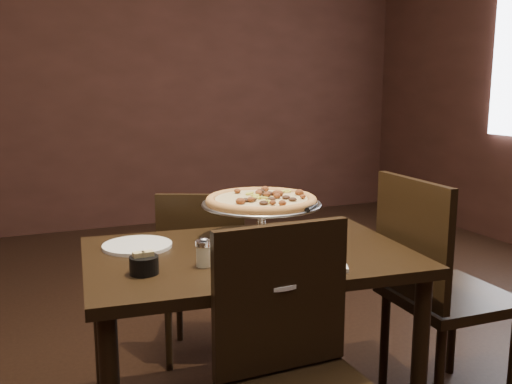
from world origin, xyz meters
name	(u,v)px	position (x,y,z in m)	size (l,w,h in m)	color
room	(268,57)	(0.06, 0.03, 1.40)	(6.04, 7.04, 2.84)	black
dining_table	(249,276)	(0.00, 0.05, 0.62)	(1.22, 0.87, 0.72)	black
pizza_stand	(261,201)	(0.10, 0.17, 0.87)	(0.46, 0.46, 0.19)	silver
parmesan_shaker	(204,253)	(-0.20, -0.05, 0.76)	(0.06, 0.06, 0.10)	beige
pepper_flake_shaker	(243,255)	(-0.11, -0.16, 0.77)	(0.07, 0.07, 0.12)	maroon
packet_caddy	(144,264)	(-0.40, -0.05, 0.75)	(0.09, 0.09, 0.07)	black
napkin_stack	(327,265)	(0.17, -0.22, 0.73)	(0.12, 0.12, 0.01)	white
plate_left	(137,246)	(-0.36, 0.26, 0.72)	(0.26, 0.26, 0.01)	white
plate_near	(267,276)	(-0.06, -0.24, 0.72)	(0.25, 0.25, 0.01)	white
serving_spatula	(312,208)	(0.23, 0.00, 0.87)	(0.16, 0.16, 0.02)	silver
chair_far	(204,270)	(0.02, 0.66, 0.46)	(0.52, 0.52, 0.84)	black
chair_near	(300,376)	(-0.06, -0.47, 0.50)	(0.44, 0.44, 0.92)	black
chair_side	(435,284)	(0.77, -0.06, 0.52)	(0.46, 0.46, 0.96)	black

